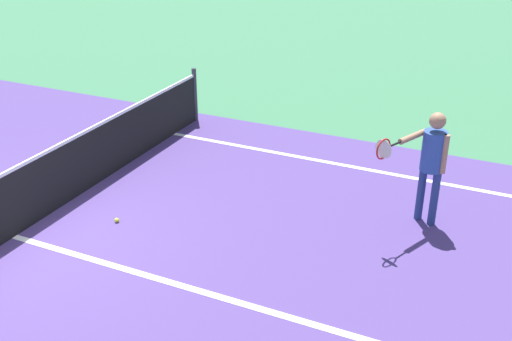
{
  "coord_description": "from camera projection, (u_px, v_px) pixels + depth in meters",
  "views": [
    {
      "loc": [
        -5.08,
        -6.0,
        4.4
      ],
      "look_at": [
        1.39,
        -2.99,
        1.0
      ],
      "focal_mm": 42.97,
      "sensor_mm": 36.0,
      "label": 1
    }
  ],
  "objects": [
    {
      "name": "ground_plane",
      "position": [
        14.0,
        237.0,
        8.34
      ],
      "size": [
        60.0,
        60.0,
        0.0
      ],
      "primitive_type": "plane",
      "color": "#38724C"
    },
    {
      "name": "court_surface_inbounds",
      "position": [
        14.0,
        237.0,
        8.34
      ],
      "size": [
        10.62,
        24.4,
        0.0
      ],
      "primitive_type": "cube",
      "color": "#4C387A",
      "rests_on": "ground_plane"
    },
    {
      "name": "line_sideline_right",
      "position": [
        504.0,
        195.0,
        9.44
      ],
      "size": [
        0.1,
        11.89,
        0.01
      ],
      "primitive_type": "cube",
      "color": "white",
      "rests_on": "ground_plane"
    },
    {
      "name": "line_center_service",
      "position": [
        222.0,
        297.0,
        7.12
      ],
      "size": [
        0.1,
        6.4,
        0.01
      ],
      "primitive_type": "cube",
      "color": "white",
      "rests_on": "ground_plane"
    },
    {
      "name": "net",
      "position": [
        8.0,
        205.0,
        8.13
      ],
      "size": [
        9.98,
        0.09,
        1.07
      ],
      "color": "#33383D",
      "rests_on": "ground_plane"
    },
    {
      "name": "player_near",
      "position": [
        431.0,
        156.0,
        8.27
      ],
      "size": [
        1.05,
        0.83,
        1.64
      ],
      "color": "navy",
      "rests_on": "ground_plane"
    },
    {
      "name": "tennis_ball_near_net",
      "position": [
        117.0,
        220.0,
        8.68
      ],
      "size": [
        0.07,
        0.07,
        0.07
      ],
      "primitive_type": "sphere",
      "color": "#CCE033",
      "rests_on": "ground_plane"
    }
  ]
}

